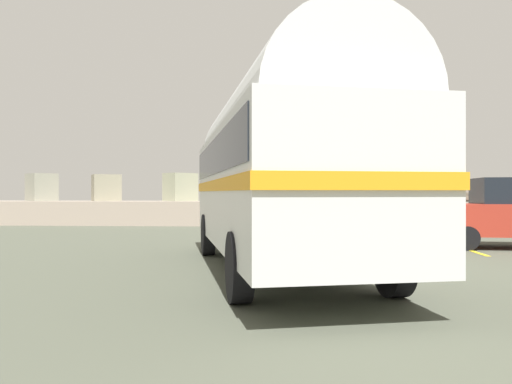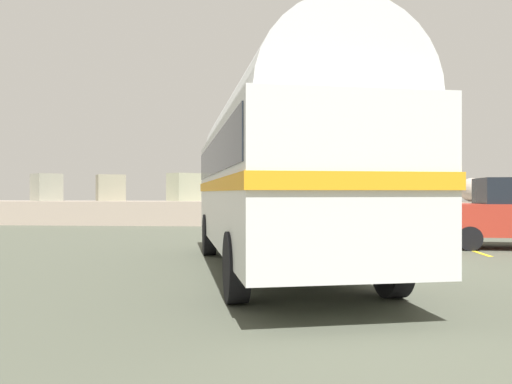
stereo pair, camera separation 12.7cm
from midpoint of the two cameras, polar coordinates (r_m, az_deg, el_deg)
ground at (r=10.77m, az=10.78°, el=-7.99°), size 32.00×26.00×0.02m
breakwater at (r=22.44m, az=6.53°, el=-2.05°), size 31.36×2.07×2.37m
vintage_coach at (r=9.49m, az=2.07°, el=3.28°), size 4.39×8.91×3.70m
lamp_post at (r=17.67m, az=11.28°, el=6.09°), size 0.47×0.84×5.96m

